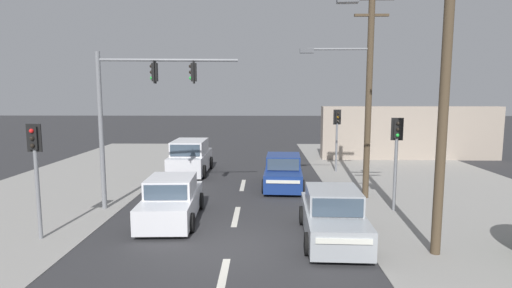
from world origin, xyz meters
TOP-DOWN VIEW (x-y plane):
  - ground_plane at (0.00, 0.00)m, footprint 140.00×140.00m
  - lane_dash_near at (0.00, -2.00)m, footprint 0.20×2.40m
  - lane_dash_mid at (0.00, 3.00)m, footprint 0.20×2.40m
  - lane_dash_far at (0.00, 8.00)m, footprint 0.20×2.40m
  - kerb_right_verge at (9.00, 2.00)m, footprint 10.00×44.00m
  - kerb_left_verge at (-8.50, 4.00)m, footprint 8.00×40.00m
  - utility_pole_foreground_right at (5.65, -0.37)m, footprint 3.78×0.43m
  - utility_pole_midground_right at (5.23, 5.68)m, footprint 3.78×0.33m
  - traffic_signal_mast at (-3.87, 3.95)m, footprint 5.28×0.56m
  - pedestal_signal_right_kerb at (5.98, 3.76)m, footprint 0.44×0.30m
  - pedestal_signal_left_kerb at (-5.85, 0.59)m, footprint 0.44×0.29m
  - pedestal_signal_far_median at (5.17, 11.43)m, footprint 0.44×0.31m
  - shopfront_wall_far at (11.00, 16.00)m, footprint 12.00×1.00m
  - sedan_oncoming_mid at (3.13, 0.80)m, footprint 2.02×4.30m
  - suv_kerbside_parked at (-3.07, 10.87)m, footprint 2.07×4.54m
  - sedan_receding_far at (1.96, 7.68)m, footprint 2.07×4.32m
  - sedan_oncoming_near at (-2.24, 2.55)m, footprint 2.02×4.30m

SIDE VIEW (x-z plane):
  - ground_plane at x=0.00m, z-range 0.00..0.00m
  - lane_dash_near at x=0.00m, z-range 0.00..0.01m
  - lane_dash_mid at x=0.00m, z-range 0.00..0.01m
  - lane_dash_far at x=0.00m, z-range 0.00..0.01m
  - kerb_right_verge at x=9.00m, z-range 0.00..0.02m
  - kerb_left_verge at x=-8.50m, z-range 0.00..0.02m
  - sedan_oncoming_mid at x=3.13m, z-range -0.08..1.48m
  - sedan_receding_far at x=1.96m, z-range -0.08..1.48m
  - sedan_oncoming_near at x=-2.24m, z-range -0.08..1.48m
  - suv_kerbside_parked at x=-3.07m, z-range -0.06..1.83m
  - shopfront_wall_far at x=11.00m, z-range 0.00..3.60m
  - pedestal_signal_right_kerb at x=5.98m, z-range 0.64..4.20m
  - pedestal_signal_left_kerb at x=-5.85m, z-range 0.64..4.20m
  - pedestal_signal_far_median at x=5.17m, z-range 0.64..4.20m
  - traffic_signal_mast at x=-3.87m, z-range 1.15..7.15m
  - utility_pole_midground_right at x=5.23m, z-range 0.35..9.07m
  - utility_pole_foreground_right at x=5.65m, z-range 0.36..10.05m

